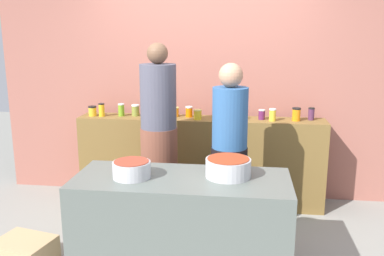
# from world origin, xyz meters

# --- Properties ---
(ground) EXTENTS (12.00, 12.00, 0.00)m
(ground) POSITION_xyz_m (0.00, 0.00, 0.00)
(ground) COLOR gray
(storefront_wall) EXTENTS (4.80, 0.12, 3.00)m
(storefront_wall) POSITION_xyz_m (0.00, 1.45, 1.50)
(storefront_wall) COLOR #995A4E
(storefront_wall) RESTS_ON ground
(display_shelf) EXTENTS (2.70, 0.36, 0.99)m
(display_shelf) POSITION_xyz_m (0.00, 1.10, 0.49)
(display_shelf) COLOR brown
(display_shelf) RESTS_ON ground
(prep_table) EXTENTS (1.70, 0.70, 0.80)m
(prep_table) POSITION_xyz_m (0.00, -0.30, 0.40)
(prep_table) COLOR #565E58
(prep_table) RESTS_ON ground
(preserve_jar_0) EXTENTS (0.09, 0.09, 0.11)m
(preserve_jar_0) POSITION_xyz_m (-1.22, 1.07, 1.05)
(preserve_jar_0) COLOR gold
(preserve_jar_0) RESTS_ON display_shelf
(preserve_jar_1) EXTENTS (0.07, 0.07, 0.15)m
(preserve_jar_1) POSITION_xyz_m (-1.11, 1.06, 1.06)
(preserve_jar_1) COLOR gold
(preserve_jar_1) RESTS_ON display_shelf
(preserve_jar_2) EXTENTS (0.07, 0.07, 0.14)m
(preserve_jar_2) POSITION_xyz_m (-0.89, 1.11, 1.06)
(preserve_jar_2) COLOR olive
(preserve_jar_2) RESTS_ON display_shelf
(preserve_jar_3) EXTENTS (0.09, 0.09, 0.12)m
(preserve_jar_3) POSITION_xyz_m (-0.74, 1.14, 1.05)
(preserve_jar_3) COLOR olive
(preserve_jar_3) RESTS_ON display_shelf
(preserve_jar_4) EXTENTS (0.09, 0.09, 0.12)m
(preserve_jar_4) POSITION_xyz_m (-0.54, 1.12, 1.05)
(preserve_jar_4) COLOR gold
(preserve_jar_4) RESTS_ON display_shelf
(preserve_jar_5) EXTENTS (0.08, 0.08, 0.12)m
(preserve_jar_5) POSITION_xyz_m (-0.38, 1.12, 1.05)
(preserve_jar_5) COLOR #36492C
(preserve_jar_5) RESTS_ON display_shelf
(preserve_jar_6) EXTENTS (0.07, 0.07, 0.11)m
(preserve_jar_6) POSITION_xyz_m (-0.28, 1.15, 1.04)
(preserve_jar_6) COLOR orange
(preserve_jar_6) RESTS_ON display_shelf
(preserve_jar_7) EXTENTS (0.08, 0.08, 0.12)m
(preserve_jar_7) POSITION_xyz_m (-0.13, 1.15, 1.05)
(preserve_jar_7) COLOR #DE6507
(preserve_jar_7) RESTS_ON display_shelf
(preserve_jar_8) EXTENTS (0.09, 0.09, 0.11)m
(preserve_jar_8) POSITION_xyz_m (-0.02, 1.03, 1.04)
(preserve_jar_8) COLOR gold
(preserve_jar_8) RESTS_ON display_shelf
(preserve_jar_9) EXTENTS (0.08, 0.08, 0.12)m
(preserve_jar_9) POSITION_xyz_m (0.19, 1.11, 1.05)
(preserve_jar_9) COLOR #8C3B14
(preserve_jar_9) RESTS_ON display_shelf
(preserve_jar_10) EXTENTS (0.09, 0.09, 0.13)m
(preserve_jar_10) POSITION_xyz_m (0.29, 1.14, 1.06)
(preserve_jar_10) COLOR #993E0A
(preserve_jar_10) RESTS_ON display_shelf
(preserve_jar_11) EXTENTS (0.08, 0.08, 0.14)m
(preserve_jar_11) POSITION_xyz_m (0.39, 1.04, 1.06)
(preserve_jar_11) COLOR olive
(preserve_jar_11) RESTS_ON display_shelf
(preserve_jar_12) EXTENTS (0.07, 0.07, 0.11)m
(preserve_jar_12) POSITION_xyz_m (0.66, 1.11, 1.04)
(preserve_jar_12) COLOR #571E4B
(preserve_jar_12) RESTS_ON display_shelf
(preserve_jar_13) EXTENTS (0.07, 0.07, 0.13)m
(preserve_jar_13) POSITION_xyz_m (0.77, 1.05, 1.06)
(preserve_jar_13) COLOR gold
(preserve_jar_13) RESTS_ON display_shelf
(preserve_jar_14) EXTENTS (0.09, 0.09, 0.14)m
(preserve_jar_14) POSITION_xyz_m (1.02, 1.09, 1.06)
(preserve_jar_14) COLOR orange
(preserve_jar_14) RESTS_ON display_shelf
(preserve_jar_15) EXTENTS (0.07, 0.07, 0.13)m
(preserve_jar_15) POSITION_xyz_m (1.18, 1.15, 1.06)
(preserve_jar_15) COLOR #4C2744
(preserve_jar_15) RESTS_ON display_shelf
(cooking_pot_left) EXTENTS (0.30, 0.30, 0.13)m
(cooking_pot_left) POSITION_xyz_m (-0.39, -0.34, 0.87)
(cooking_pot_left) COLOR #B7B7BC
(cooking_pot_left) RESTS_ON prep_table
(cooking_pot_center) EXTENTS (0.36, 0.36, 0.15)m
(cooking_pot_center) POSITION_xyz_m (0.36, -0.23, 0.87)
(cooking_pot_center) COLOR #B7B7BC
(cooking_pot_center) RESTS_ON prep_table
(cook_with_tongs) EXTENTS (0.36, 0.36, 1.82)m
(cook_with_tongs) POSITION_xyz_m (-0.35, 0.53, 0.83)
(cook_with_tongs) COLOR brown
(cook_with_tongs) RESTS_ON ground
(cook_in_cap) EXTENTS (0.33, 0.33, 1.65)m
(cook_in_cap) POSITION_xyz_m (0.35, 0.30, 0.76)
(cook_in_cap) COLOR black
(cook_in_cap) RESTS_ON ground
(bread_crate) EXTENTS (0.51, 0.44, 0.25)m
(bread_crate) POSITION_xyz_m (-1.30, -0.44, 0.12)
(bread_crate) COLOR tan
(bread_crate) RESTS_ON ground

